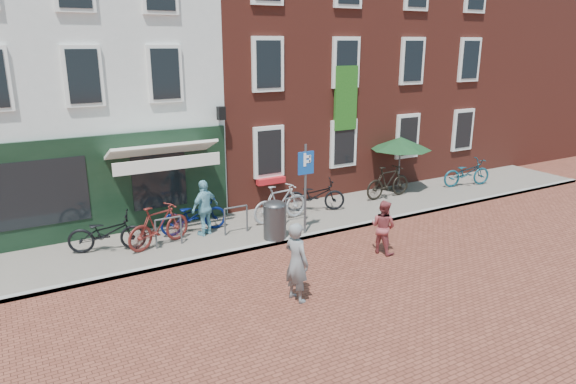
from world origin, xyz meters
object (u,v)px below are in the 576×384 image
bicycle_4 (315,195)px  cafe_person (205,208)px  parking_sign (306,176)px  bicycle_6 (467,173)px  litter_bin (275,218)px  bicycle_3 (280,203)px  bicycle_0 (107,233)px  boy (383,227)px  parasol (401,141)px  bicycle_2 (194,215)px  bicycle_1 (159,226)px  woman (297,262)px  bicycle_5 (388,182)px

bicycle_4 → cafe_person: bearing=117.6°
parking_sign → bicycle_6: 8.33m
litter_bin → bicycle_3: (0.85, 1.24, -0.03)m
bicycle_0 → boy: bearing=-101.3°
parasol → bicycle_2: (-8.21, -0.49, -1.36)m
parasol → bicycle_2: parasol is taller
bicycle_1 → bicycle_3: size_ratio=1.00×
parasol → cafe_person: size_ratio=1.39×
woman → bicycle_5: bearing=-66.9°
bicycle_6 → bicycle_1: bearing=103.6°
woman → bicycle_3: size_ratio=0.93×
woman → boy: (3.36, 1.16, -0.16)m
boy → bicycle_0: 7.34m
bicycle_6 → bicycle_4: bearing=100.1°
bicycle_1 → litter_bin: bearing=-128.3°
bicycle_0 → bicycle_1: 1.34m
bicycle_2 → woman: bearing=-172.8°
bicycle_1 → bicycle_3: same height
bicycle_3 → bicycle_4: size_ratio=0.97×
litter_bin → cafe_person: cafe_person is taller
parasol → boy: bearing=-135.1°
bicycle_3 → bicycle_0: bearing=82.9°
bicycle_1 → bicycle_6: size_ratio=0.97×
bicycle_5 → cafe_person: bearing=90.5°
cafe_person → bicycle_3: (2.45, -0.00, -0.23)m
woman → bicycle_0: size_ratio=0.90×
parking_sign → bicycle_3: parking_sign is taller
cafe_person → bicycle_4: (3.93, 0.33, -0.29)m
bicycle_6 → parasol: bearing=85.7°
litter_bin → bicycle_0: (-4.31, 1.36, -0.09)m
bicycle_1 → parasol: bearing=-102.7°
cafe_person → bicycle_6: 10.71m
woman → cafe_person: bearing=-8.3°
woman → litter_bin: bearing=-33.4°
litter_bin → parasol: size_ratio=0.53×
parasol → woman: 9.40m
bicycle_1 → bicycle_4: 5.37m
parasol → bicycle_4: size_ratio=1.13×
cafe_person → boy: bearing=115.4°
litter_bin → bicycle_4: (2.33, 1.57, -0.09)m
boy → bicycle_3: bearing=1.3°
boy → bicycle_3: boy is taller
litter_bin → bicycle_6: size_ratio=0.60×
parking_sign → parasol: bearing=21.7°
bicycle_5 → bicycle_6: size_ratio=0.97×
litter_bin → bicycle_1: (-3.01, 1.05, -0.03)m
parking_sign → bicycle_0: parking_sign is taller
parasol → bicycle_5: parasol is taller
bicycle_4 → bicycle_1: bearing=118.5°
parking_sign → bicycle_2: size_ratio=1.32×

